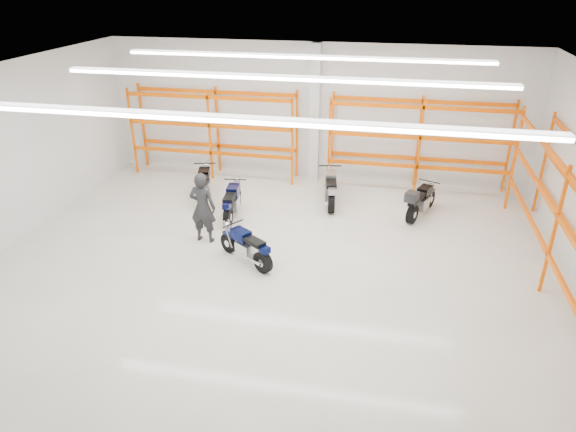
% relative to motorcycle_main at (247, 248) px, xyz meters
% --- Properties ---
extents(ground, '(14.00, 14.00, 0.00)m').
position_rel_motorcycle_main_xyz_m(ground, '(0.68, 0.15, -0.43)').
color(ground, beige).
rests_on(ground, ground).
extents(room_shell, '(14.02, 12.02, 4.51)m').
position_rel_motorcycle_main_xyz_m(room_shell, '(0.68, 0.18, 2.85)').
color(room_shell, silver).
rests_on(room_shell, ground).
extents(motorcycle_main, '(1.61, 1.16, 0.92)m').
position_rel_motorcycle_main_xyz_m(motorcycle_main, '(0.00, 0.00, 0.00)').
color(motorcycle_main, black).
rests_on(motorcycle_main, ground).
extents(motorcycle_back_a, '(0.79, 2.01, 1.00)m').
position_rel_motorcycle_main_xyz_m(motorcycle_back_a, '(-2.37, 3.49, 0.04)').
color(motorcycle_back_a, black).
rests_on(motorcycle_back_a, ground).
extents(motorcycle_back_b, '(0.66, 1.99, 0.98)m').
position_rel_motorcycle_main_xyz_m(motorcycle_back_b, '(-1.14, 2.43, 0.03)').
color(motorcycle_back_b, black).
rests_on(motorcycle_back_b, ground).
extents(motorcycle_back_c, '(0.71, 2.10, 1.04)m').
position_rel_motorcycle_main_xyz_m(motorcycle_back_c, '(1.52, 3.95, 0.06)').
color(motorcycle_back_c, black).
rests_on(motorcycle_back_c, ground).
extents(motorcycle_back_d, '(1.03, 1.89, 1.02)m').
position_rel_motorcycle_main_xyz_m(motorcycle_back_d, '(4.17, 3.53, 0.06)').
color(motorcycle_back_d, black).
rests_on(motorcycle_back_d, ground).
extents(standing_man, '(0.72, 0.50, 1.92)m').
position_rel_motorcycle_main_xyz_m(standing_man, '(-1.43, 0.92, 0.53)').
color(standing_man, black).
rests_on(standing_man, ground).
extents(structural_column, '(0.32, 0.32, 4.50)m').
position_rel_motorcycle_main_xyz_m(structural_column, '(0.68, 5.97, 1.82)').
color(structural_column, white).
rests_on(structural_column, ground).
extents(pallet_racking_back_left, '(5.67, 0.87, 3.00)m').
position_rel_motorcycle_main_xyz_m(pallet_racking_back_left, '(-2.72, 5.63, 1.36)').
color(pallet_racking_back_left, '#FE6500').
rests_on(pallet_racking_back_left, ground).
extents(pallet_racking_back_right, '(5.67, 0.87, 3.00)m').
position_rel_motorcycle_main_xyz_m(pallet_racking_back_right, '(4.08, 5.63, 1.36)').
color(pallet_racking_back_right, '#FE6500').
rests_on(pallet_racking_back_right, ground).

